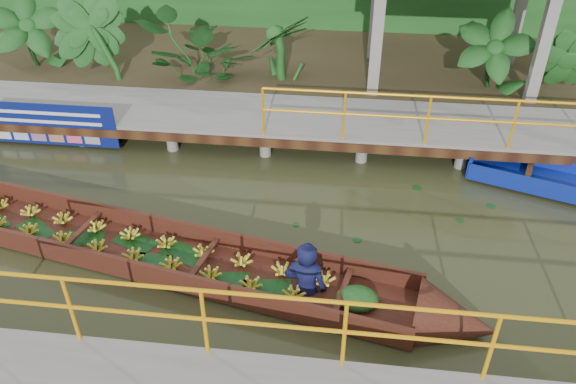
# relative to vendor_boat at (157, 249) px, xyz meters

# --- Properties ---
(ground) EXTENTS (80.00, 80.00, 0.00)m
(ground) POSITION_rel_vendor_boat_xyz_m (2.20, 0.80, -0.23)
(ground) COLOR #2F3219
(ground) RESTS_ON ground
(land_strip) EXTENTS (30.00, 8.00, 0.45)m
(land_strip) POSITION_rel_vendor_boat_xyz_m (2.20, 8.30, -0.01)
(land_strip) COLOR #352C1A
(land_strip) RESTS_ON ground
(far_dock) EXTENTS (16.00, 2.06, 1.66)m
(far_dock) POSITION_rel_vendor_boat_xyz_m (2.22, 4.23, 0.24)
(far_dock) COLOR slate
(far_dock) RESTS_ON ground
(vendor_boat) EXTENTS (11.00, 3.34, 2.26)m
(vendor_boat) POSITION_rel_vendor_boat_xyz_m (0.00, 0.00, 0.00)
(vendor_boat) COLOR #39160F
(vendor_boat) RESTS_ON ground
(blue_banner) EXTENTS (3.03, 0.04, 0.95)m
(blue_banner) POSITION_rel_vendor_boat_xyz_m (-3.40, 3.28, 0.32)
(blue_banner) COLOR navy
(blue_banner) RESTS_ON ground
(tropical_plants) EXTENTS (14.33, 1.33, 1.67)m
(tropical_plants) POSITION_rel_vendor_boat_xyz_m (0.91, 6.10, 1.05)
(tropical_plants) COLOR #174516
(tropical_plants) RESTS_ON ground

